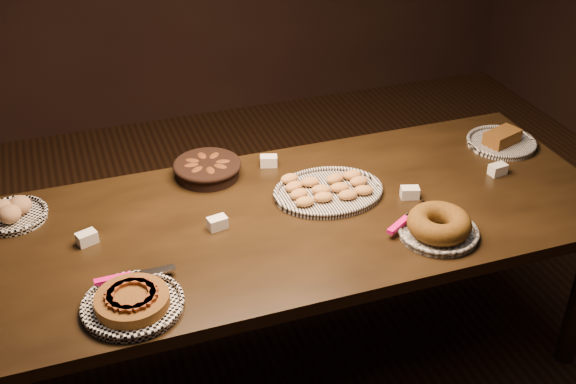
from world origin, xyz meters
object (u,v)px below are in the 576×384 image
object	(u,v)px
apple_tart_plate	(132,302)
buffet_table	(300,229)
bundt_cake_plate	(438,226)
madeleine_platter	(328,190)

from	to	relation	value
apple_tart_plate	buffet_table	bearing A→B (deg)	22.66
apple_tart_plate	bundt_cake_plate	world-z (taller)	bundt_cake_plate
apple_tart_plate	madeleine_platter	xyz separation A→B (m)	(0.83, 0.42, -0.00)
madeleine_platter	bundt_cake_plate	distance (m)	0.47
madeleine_platter	bundt_cake_plate	world-z (taller)	bundt_cake_plate
buffet_table	apple_tart_plate	bearing A→B (deg)	-154.16
buffet_table	bundt_cake_plate	bearing A→B (deg)	-35.76
madeleine_platter	apple_tart_plate	bearing A→B (deg)	-142.89
buffet_table	madeleine_platter	distance (m)	0.19
apple_tart_plate	bundt_cake_plate	bearing A→B (deg)	-1.58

